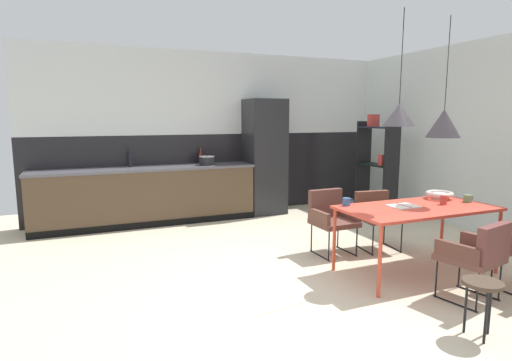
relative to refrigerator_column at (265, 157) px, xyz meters
name	(u,v)px	position (x,y,z in m)	size (l,w,h in m)	color
ground_plane	(328,283)	(-0.70, -3.17, -0.99)	(9.34, 9.34, 0.00)	beige
back_wall_splashback_dark	(220,173)	(-0.70, 0.36, -0.30)	(6.32, 0.12, 1.38)	black
back_wall_panel_upper	(219,94)	(-0.70, 0.36, 1.08)	(6.32, 0.12, 1.38)	silver
kitchen_counter	(147,195)	(-2.02, 0.00, -0.54)	(3.41, 0.63, 0.90)	#4D3B28
refrigerator_column	(265,157)	(0.00, 0.00, 0.00)	(0.63, 0.60, 1.98)	#232326
dining_table	(417,211)	(0.33, -3.27, -0.31)	(1.65, 0.83, 0.72)	#D54231
armchair_by_stool	(377,211)	(0.49, -2.42, -0.50)	(0.54, 0.52, 0.72)	brown
armchair_facing_counter	(479,251)	(0.29, -4.06, -0.51)	(0.57, 0.56, 0.75)	brown
armchair_head_of_table	(331,214)	(-0.15, -2.34, -0.50)	(0.50, 0.48, 0.78)	brown
fruit_bowl	(439,194)	(0.89, -3.03, -0.21)	(0.31, 0.31, 0.09)	silver
open_book	(403,206)	(0.20, -3.21, -0.26)	(0.29, 0.24, 0.02)	white
mug_short_terracotta	(347,202)	(-0.33, -2.93, -0.22)	(0.12, 0.08, 0.09)	#335B93
mug_dark_espresso	(444,200)	(0.68, -3.29, -0.21)	(0.12, 0.07, 0.10)	#B23D33
mug_glass_clear	(468,198)	(1.04, -3.29, -0.22)	(0.13, 0.09, 0.08)	#5B8456
cooking_pot	(207,161)	(-1.06, -0.06, -0.02)	(0.25, 0.25, 0.17)	black
bottle_vinegar_dark	(201,157)	(-1.08, 0.22, 0.01)	(0.07, 0.07, 0.27)	maroon
bottle_wine_green	(130,159)	(-2.24, 0.13, 0.03)	(0.06, 0.06, 0.30)	black
side_stool	(482,288)	(-0.20, -4.51, -0.59)	(0.29, 0.29, 0.44)	#423326
open_shelf_unit	(377,164)	(1.63, -0.98, -0.10)	(0.30, 0.76, 1.72)	black
pendant_lamp_over_table_near	(399,115)	(0.00, -3.29, 0.70)	(0.32, 0.32, 1.14)	black
pendant_lamp_over_table_far	(444,123)	(0.66, -3.23, 0.62)	(0.36, 0.36, 1.26)	black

